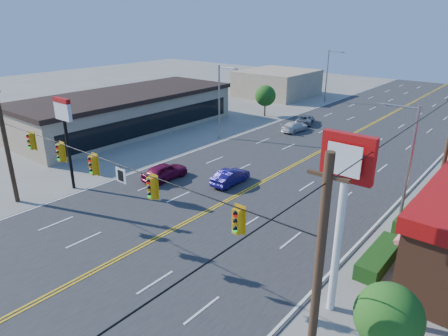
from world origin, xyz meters
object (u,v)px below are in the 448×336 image
Objects in this scene: pizza_hut_sign at (65,125)px; car_silver at (305,120)px; signal_span at (106,180)px; car_white at (295,127)px; kfc_pylon at (344,191)px; car_magenta at (165,172)px; car_blue at (230,177)px.

pizza_hut_sign reaches higher than car_silver.
signal_span is at bearing -20.19° from pizza_hut_sign.
car_silver reaches higher than car_white.
kfc_pylon is (11.12, 4.00, 1.16)m from signal_span.
car_magenta is at bearing 123.66° from signal_span.
signal_span is 5.81× the size of car_silver.
car_silver is (-0.04, 23.85, -0.12)m from car_magenta.
kfc_pylon reaches higher than pizza_hut_sign.
car_blue is at bearing 82.06° from car_silver.
car_magenta is (-17.64, 5.80, -5.34)m from kfc_pylon.
car_magenta is 19.91m from car_white.
car_white is at bearing -79.02° from car_blue.
car_magenta is 23.85m from car_silver.
pizza_hut_sign is at bearing 40.80° from car_blue.
car_magenta is 5.53m from car_blue.
car_blue is at bearing 109.85° from car_white.
kfc_pylon is at bearing 144.33° from car_blue.
kfc_pylon is 2.07× the size of car_magenta.
car_silver is at bearing 120.81° from kfc_pylon.
car_magenta is (4.36, 5.80, -4.48)m from pizza_hut_sign.
car_white is (-5.69, 29.69, -4.32)m from signal_span.
kfc_pylon is at bearing 19.78° from signal_span.
car_silver is at bearing -70.77° from car_white.
pizza_hut_sign is at bearing 180.00° from kfc_pylon.
kfc_pylon is at bearing 129.99° from car_white.
signal_span reaches higher than car_blue.
car_magenta is (-6.52, 9.80, -4.18)m from signal_span.
kfc_pylon is 31.18m from car_white.
car_white is (-16.81, 25.69, -5.47)m from kfc_pylon.
car_blue is 0.97× the size of car_white.
car_silver is at bearing -79.13° from car_blue.
kfc_pylon is 1.24× the size of pizza_hut_sign.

